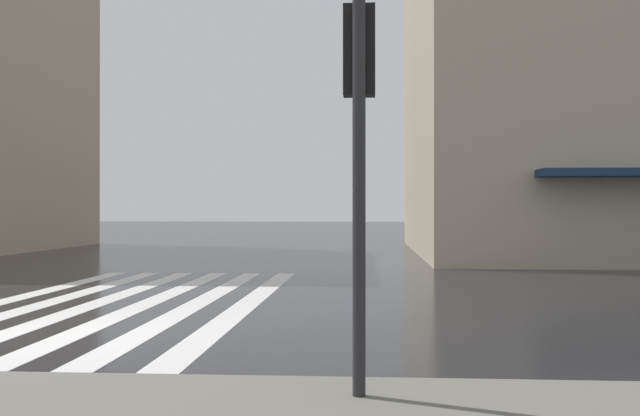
{
  "coord_description": "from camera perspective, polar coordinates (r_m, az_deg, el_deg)",
  "views": [
    {
      "loc": [
        -10.32,
        -4.57,
        1.85
      ],
      "look_at": [
        3.65,
        -3.63,
        1.9
      ],
      "focal_mm": 40.18,
      "sensor_mm": 36.0,
      "label": 1
    }
  ],
  "objects": [
    {
      "name": "ground_plane",
      "position": [
        11.43,
        -20.07,
        -9.5
      ],
      "size": [
        220.0,
        220.0,
        0.0
      ],
      "primitive_type": "plane",
      "color": "black"
    },
    {
      "name": "zebra_crossing",
      "position": [
        15.24,
        -14.99,
        -7.16
      ],
      "size": [
        13.0,
        5.5,
        0.01
      ],
      "color": "silver",
      "rests_on": "ground_plane"
    },
    {
      "name": "traffic_signal_post",
      "position": [
        6.75,
        3.14,
        7.6
      ],
      "size": [
        0.44,
        0.3,
        3.63
      ],
      "color": "#232326",
      "rests_on": "sidewalk_pavement"
    }
  ]
}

